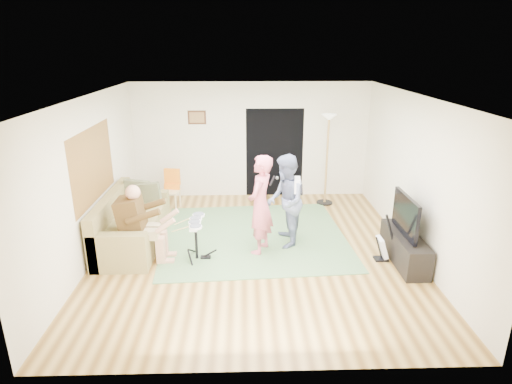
# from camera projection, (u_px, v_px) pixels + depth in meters

# --- Properties ---
(floor) EXTENTS (6.00, 6.00, 0.00)m
(floor) POSITION_uv_depth(u_px,v_px,m) (255.00, 250.00, 7.64)
(floor) COLOR brown
(floor) RESTS_ON ground
(walls) EXTENTS (5.50, 6.00, 2.70)m
(walls) POSITION_uv_depth(u_px,v_px,m) (255.00, 178.00, 7.20)
(walls) COLOR beige
(walls) RESTS_ON floor
(ceiling) EXTENTS (6.00, 6.00, 0.00)m
(ceiling) POSITION_uv_depth(u_px,v_px,m) (255.00, 97.00, 6.76)
(ceiling) COLOR white
(ceiling) RESTS_ON walls
(window_blinds) EXTENTS (0.00, 2.05, 2.05)m
(window_blinds) POSITION_uv_depth(u_px,v_px,m) (93.00, 165.00, 7.25)
(window_blinds) COLOR olive
(window_blinds) RESTS_ON walls
(doorway) EXTENTS (2.10, 0.00, 2.10)m
(doorway) POSITION_uv_depth(u_px,v_px,m) (275.00, 153.00, 10.14)
(doorway) COLOR black
(doorway) RESTS_ON walls
(picture_frame) EXTENTS (0.42, 0.03, 0.32)m
(picture_frame) POSITION_uv_depth(u_px,v_px,m) (197.00, 117.00, 9.81)
(picture_frame) COLOR #3F2314
(picture_frame) RESTS_ON walls
(area_rug) EXTENTS (3.61, 3.40, 0.02)m
(area_rug) POSITION_uv_depth(u_px,v_px,m) (254.00, 236.00, 8.19)
(area_rug) COLOR #4F7849
(area_rug) RESTS_ON floor
(sofa) EXTENTS (0.95, 2.30, 0.93)m
(sofa) POSITION_uv_depth(u_px,v_px,m) (129.00, 228.00, 7.81)
(sofa) COLOR olive
(sofa) RESTS_ON floor
(drummer) EXTENTS (0.87, 0.49, 1.34)m
(drummer) POSITION_uv_depth(u_px,v_px,m) (143.00, 232.00, 7.14)
(drummer) COLOR #493214
(drummer) RESTS_ON sofa
(drum_kit) EXTENTS (0.40, 0.72, 0.74)m
(drum_kit) POSITION_uv_depth(u_px,v_px,m) (196.00, 242.00, 7.23)
(drum_kit) COLOR black
(drum_kit) RESTS_ON floor
(singer) EXTENTS (0.63, 0.75, 1.76)m
(singer) POSITION_uv_depth(u_px,v_px,m) (260.00, 205.00, 7.33)
(singer) COLOR #CE596C
(singer) RESTS_ON floor
(microphone) EXTENTS (0.06, 0.06, 0.24)m
(microphone) POSITION_uv_depth(u_px,v_px,m) (272.00, 181.00, 7.19)
(microphone) COLOR black
(microphone) RESTS_ON singer
(guitarist) EXTENTS (0.64, 0.82, 1.68)m
(guitarist) POSITION_uv_depth(u_px,v_px,m) (286.00, 201.00, 7.61)
(guitarist) COLOR slate
(guitarist) RESTS_ON floor
(guitar_held) EXTENTS (0.19, 0.61, 0.26)m
(guitar_held) POSITION_uv_depth(u_px,v_px,m) (297.00, 185.00, 7.51)
(guitar_held) COLOR white
(guitar_held) RESTS_ON guitarist
(guitar_spare) EXTENTS (0.30, 0.27, 0.83)m
(guitar_spare) POSITION_uv_depth(u_px,v_px,m) (383.00, 247.00, 7.23)
(guitar_spare) COLOR black
(guitar_spare) RESTS_ON floor
(torchiere_lamp) EXTENTS (0.37, 0.37, 2.05)m
(torchiere_lamp) POSITION_uv_depth(u_px,v_px,m) (328.00, 144.00, 9.46)
(torchiere_lamp) COLOR black
(torchiere_lamp) RESTS_ON floor
(dining_chair) EXTENTS (0.43, 0.45, 0.88)m
(dining_chair) POSITION_uv_depth(u_px,v_px,m) (171.00, 195.00, 9.53)
(dining_chair) COLOR beige
(dining_chair) RESTS_ON floor
(tv_cabinet) EXTENTS (0.40, 1.40, 0.50)m
(tv_cabinet) POSITION_uv_depth(u_px,v_px,m) (405.00, 248.00, 7.16)
(tv_cabinet) COLOR black
(tv_cabinet) RESTS_ON floor
(television) EXTENTS (0.06, 1.01, 0.65)m
(television) POSITION_uv_depth(u_px,v_px,m) (406.00, 215.00, 6.96)
(television) COLOR black
(television) RESTS_ON tv_cabinet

